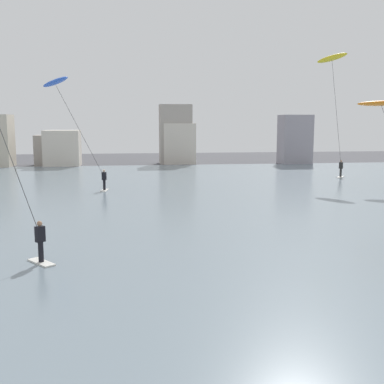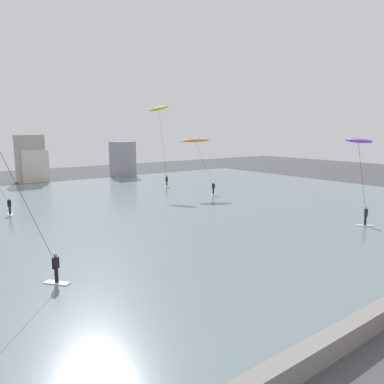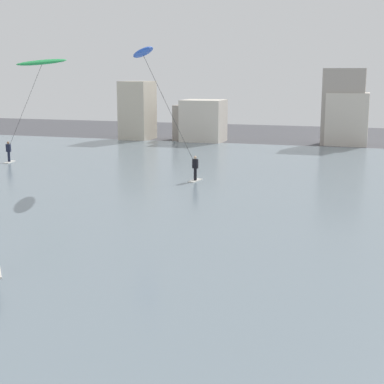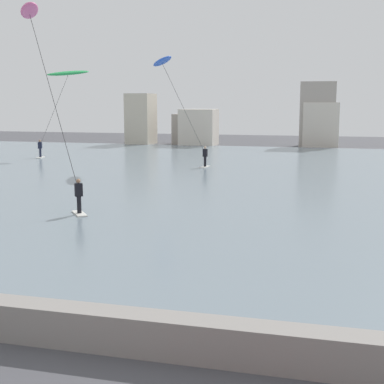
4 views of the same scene
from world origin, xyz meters
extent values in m
cube|color=gray|center=(0.00, 4.41, 0.43)|extent=(60.00, 0.70, 0.86)
cube|color=slate|center=(0.00, 31.11, 0.05)|extent=(84.00, 52.00, 0.10)
cube|color=beige|center=(-17.93, 58.26, 3.09)|extent=(2.97, 3.81, 6.18)
cube|color=#A89E93|center=(-11.76, 59.79, 1.85)|extent=(4.50, 3.14, 3.70)
cube|color=beige|center=(-10.61, 58.33, 2.16)|extent=(4.19, 3.76, 4.32)
cube|color=#A89E93|center=(3.25, 59.94, 3.74)|extent=(4.01, 2.89, 7.47)
cube|color=beige|center=(3.67, 59.94, 2.56)|extent=(4.04, 3.20, 5.12)
cube|color=silver|center=(-21.01, 39.36, 0.13)|extent=(0.71, 1.46, 0.06)
cylinder|color=#191E33|center=(-21.01, 39.36, 0.55)|extent=(0.20, 0.20, 0.78)
cube|color=#191E33|center=(-21.01, 39.36, 1.24)|extent=(0.38, 0.28, 0.60)
sphere|color=#9E7051|center=(-21.01, 39.36, 1.65)|extent=(0.20, 0.20, 0.20)
cylinder|color=#333333|center=(-20.09, 40.60, 4.44)|extent=(1.88, 2.51, 6.51)
ellipsoid|color=green|center=(-19.17, 41.84, 7.84)|extent=(3.87, 3.51, 0.87)
cube|color=silver|center=(-4.62, 35.97, 0.13)|extent=(0.64, 1.45, 0.06)
cylinder|color=black|center=(-4.62, 35.97, 0.55)|extent=(0.20, 0.20, 0.78)
cube|color=black|center=(-4.62, 35.97, 1.24)|extent=(0.37, 0.27, 0.60)
sphere|color=beige|center=(-4.62, 35.97, 1.65)|extent=(0.20, 0.20, 0.20)
cylinder|color=#333333|center=(-6.29, 35.73, 4.66)|extent=(3.35, 0.50, 6.95)
ellipsoid|color=blue|center=(-7.95, 35.50, 8.28)|extent=(2.97, 3.88, 1.06)
cube|color=silver|center=(-6.11, 16.78, 0.13)|extent=(1.21, 1.37, 0.06)
cylinder|color=black|center=(-6.11, 16.78, 0.55)|extent=(0.20, 0.20, 0.78)
cube|color=black|center=(-6.11, 16.78, 1.24)|extent=(0.40, 0.38, 0.60)
sphere|color=#9E7051|center=(-6.11, 16.78, 1.65)|extent=(0.20, 0.20, 0.20)
cylinder|color=#333333|center=(-7.51, 17.38, 5.23)|extent=(2.83, 1.23, 8.08)
ellipsoid|color=pink|center=(-8.90, 17.98, 9.41)|extent=(2.06, 2.44, 0.69)
camera|label=1|loc=(-2.72, -1.74, 5.52)|focal=45.32mm
camera|label=2|loc=(-11.58, -2.45, 8.15)|focal=34.65mm
camera|label=3|loc=(6.35, 0.27, 6.98)|focal=54.59mm
camera|label=4|loc=(5.08, -5.82, 5.24)|focal=51.16mm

